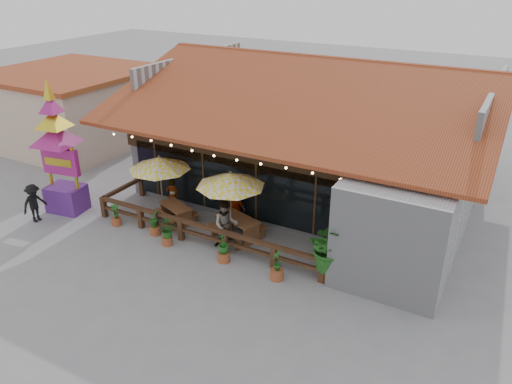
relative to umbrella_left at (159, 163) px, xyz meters
The scene contains 19 objects.
ground 5.04m from the umbrella_left, ahead, with size 100.00×100.00×0.00m, color gray.
restaurant_building 7.46m from the umbrella_left, 51.58° to the left, with size 15.50×14.73×6.09m.
patio_railing 2.94m from the umbrella_left, 25.93° to the right, with size 10.00×2.60×0.92m.
neighbor_building 11.85m from the umbrella_left, 153.77° to the left, with size 8.40×8.40×4.22m.
umbrella_left is the anchor object (origin of this frame).
umbrella_right 3.48m from the umbrella_left, ahead, with size 2.72×2.72×2.79m.
picnic_table_left 2.04m from the umbrella_left, 10.99° to the right, with size 1.93×1.82×0.74m.
picnic_table_right 4.11m from the umbrella_left, ahead, with size 2.16×2.01×0.85m.
thai_sign_tower 4.33m from the umbrella_left, 158.13° to the right, with size 2.60×2.60×6.12m.
tropical_plant 7.99m from the umbrella_left, ahead, with size 1.97×1.88×2.13m.
diner_a 1.74m from the umbrella_left, 82.95° to the left, with size 0.54×0.35×1.47m, color #3C2713.
diner_b 4.02m from the umbrella_left, 13.13° to the right, with size 0.90×0.70×1.86m, color #3C2713.
diner_c 3.60m from the umbrella_left, 14.54° to the left, with size 0.89×0.37×1.51m, color #3C2713.
pedestrian 5.42m from the umbrella_left, 145.86° to the right, with size 1.06×0.61×1.64m, color black.
planter_a 2.79m from the umbrella_left, 126.03° to the right, with size 0.41×0.39×0.96m.
planter_b 2.48m from the umbrella_left, 63.44° to the right, with size 0.43×0.43×1.06m.
planter_c 3.05m from the umbrella_left, 48.50° to the right, with size 0.69×0.63×1.00m.
planter_d 4.86m from the umbrella_left, 23.29° to the right, with size 0.52×0.52×1.08m.
planter_e 6.82m from the umbrella_left, 16.37° to the right, with size 0.46×0.47×1.12m.
Camera 1 is at (8.13, -13.78, 9.77)m, focal length 35.00 mm.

